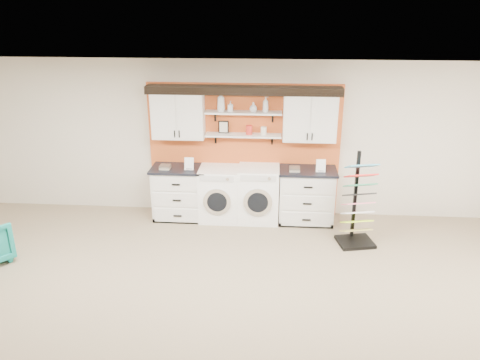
# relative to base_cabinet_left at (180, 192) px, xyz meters

# --- Properties ---
(ceiling) EXTENTS (10.00, 10.00, 0.00)m
(ceiling) POSITION_rel_base_cabinet_left_xyz_m (1.13, -3.64, 2.32)
(ceiling) COLOR white
(ceiling) RESTS_ON wall_back
(wall_back) EXTENTS (10.00, 0.00, 10.00)m
(wall_back) POSITION_rel_base_cabinet_left_xyz_m (1.13, 0.36, 0.92)
(wall_back) COLOR beige
(wall_back) RESTS_ON floor
(accent_panel) EXTENTS (3.40, 0.07, 2.40)m
(accent_panel) POSITION_rel_base_cabinet_left_xyz_m (1.13, 0.32, 0.72)
(accent_panel) COLOR #C75321
(accent_panel) RESTS_ON wall_back
(upper_cabinet_left) EXTENTS (0.90, 0.35, 0.84)m
(upper_cabinet_left) POSITION_rel_base_cabinet_left_xyz_m (-0.00, 0.15, 1.40)
(upper_cabinet_left) COLOR white
(upper_cabinet_left) RESTS_ON wall_back
(upper_cabinet_right) EXTENTS (0.90, 0.35, 0.84)m
(upper_cabinet_right) POSITION_rel_base_cabinet_left_xyz_m (2.26, 0.15, 1.40)
(upper_cabinet_right) COLOR white
(upper_cabinet_right) RESTS_ON wall_back
(shelf_lower) EXTENTS (1.32, 0.28, 0.03)m
(shelf_lower) POSITION_rel_base_cabinet_left_xyz_m (1.13, 0.16, 1.05)
(shelf_lower) COLOR white
(shelf_lower) RESTS_ON wall_back
(shelf_upper) EXTENTS (1.32, 0.28, 0.03)m
(shelf_upper) POSITION_rel_base_cabinet_left_xyz_m (1.13, 0.16, 1.45)
(shelf_upper) COLOR white
(shelf_upper) RESTS_ON wall_back
(crown_molding) EXTENTS (3.30, 0.41, 0.13)m
(crown_molding) POSITION_rel_base_cabinet_left_xyz_m (1.13, 0.17, 1.85)
(crown_molding) COLOR black
(crown_molding) RESTS_ON wall_back
(picture_frame) EXTENTS (0.18, 0.02, 0.22)m
(picture_frame) POSITION_rel_base_cabinet_left_xyz_m (0.78, 0.21, 1.17)
(picture_frame) COLOR black
(picture_frame) RESTS_ON shelf_lower
(canister_red) EXTENTS (0.11, 0.11, 0.16)m
(canister_red) POSITION_rel_base_cabinet_left_xyz_m (1.23, 0.16, 1.14)
(canister_red) COLOR red
(canister_red) RESTS_ON shelf_lower
(canister_cream) EXTENTS (0.10, 0.10, 0.14)m
(canister_cream) POSITION_rel_base_cabinet_left_xyz_m (1.48, 0.16, 1.13)
(canister_cream) COLOR silver
(canister_cream) RESTS_ON shelf_lower
(base_cabinet_left) EXTENTS (0.98, 0.66, 0.96)m
(base_cabinet_left) POSITION_rel_base_cabinet_left_xyz_m (0.00, 0.00, 0.00)
(base_cabinet_left) COLOR white
(base_cabinet_left) RESTS_ON floor
(base_cabinet_right) EXTENTS (1.01, 0.66, 0.98)m
(base_cabinet_right) POSITION_rel_base_cabinet_left_xyz_m (2.26, -0.00, 0.01)
(base_cabinet_right) COLOR white
(base_cabinet_right) RESTS_ON floor
(washer) EXTENTS (0.69, 0.71, 0.96)m
(washer) POSITION_rel_base_cabinet_left_xyz_m (0.71, -0.00, 0.00)
(washer) COLOR white
(washer) RESTS_ON floor
(dryer) EXTENTS (0.71, 0.71, 1.00)m
(dryer) POSITION_rel_base_cabinet_left_xyz_m (1.41, -0.00, 0.02)
(dryer) COLOR white
(dryer) RESTS_ON floor
(sample_rack) EXTENTS (0.64, 0.57, 1.53)m
(sample_rack) POSITION_rel_base_cabinet_left_xyz_m (3.02, -0.77, 0.02)
(sample_rack) COLOR black
(sample_rack) RESTS_ON floor
(soap_bottle_a) EXTENTS (0.16, 0.16, 0.34)m
(soap_bottle_a) POSITION_rel_base_cabinet_left_xyz_m (0.75, 0.16, 1.63)
(soap_bottle_a) COLOR silver
(soap_bottle_a) RESTS_ON shelf_upper
(soap_bottle_b) EXTENTS (0.09, 0.09, 0.18)m
(soap_bottle_b) POSITION_rel_base_cabinet_left_xyz_m (0.91, 0.16, 1.55)
(soap_bottle_b) COLOR silver
(soap_bottle_b) RESTS_ON shelf_upper
(soap_bottle_c) EXTENTS (0.17, 0.17, 0.16)m
(soap_bottle_c) POSITION_rel_base_cabinet_left_xyz_m (1.30, 0.16, 1.55)
(soap_bottle_c) COLOR silver
(soap_bottle_c) RESTS_ON shelf_upper
(soap_bottle_d) EXTENTS (0.11, 0.11, 0.26)m
(soap_bottle_d) POSITION_rel_base_cabinet_left_xyz_m (1.50, 0.16, 1.60)
(soap_bottle_d) COLOR silver
(soap_bottle_d) RESTS_ON shelf_upper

